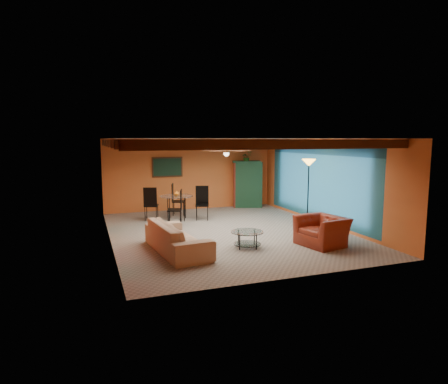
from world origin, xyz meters
name	(u,v)px	position (x,y,z in m)	size (l,w,h in m)	color
room	(225,151)	(0.00, 0.11, 2.36)	(6.52, 8.01, 2.71)	gray
sofa	(177,237)	(-1.80, -1.48, 0.35)	(2.43, 0.95, 0.71)	tan
armchair	(322,231)	(1.80, -2.16, 0.37)	(1.14, 1.00, 0.74)	maroon
coffee_table	(247,239)	(-0.07, -1.72, 0.21)	(0.81, 0.81, 0.42)	white
dining_table	(177,203)	(-0.97, 2.17, 0.57)	(2.18, 2.18, 1.14)	silver
armoire	(246,185)	(2.20, 3.70, 0.89)	(1.01, 0.50, 1.78)	maroon
floor_lamp	(308,193)	(2.65, -0.11, 1.05)	(0.43, 0.43, 2.09)	black
ceiling_fan	(226,151)	(0.00, 0.00, 2.36)	(1.50, 1.50, 0.44)	#472614
painting	(167,167)	(-0.90, 3.96, 1.65)	(1.05, 0.03, 0.65)	black
potted_plant	(247,157)	(2.20, 3.70, 1.99)	(0.39, 0.34, 0.43)	#26661E
vase	(176,183)	(-0.97, 2.17, 1.23)	(0.18, 0.18, 0.18)	orange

